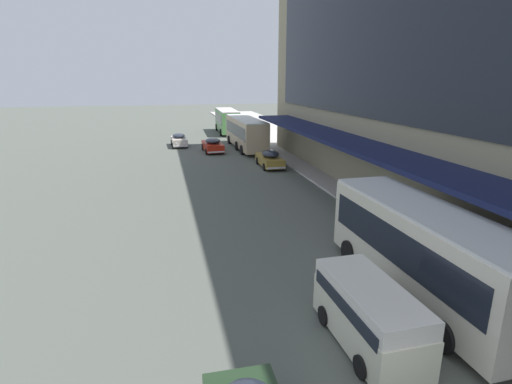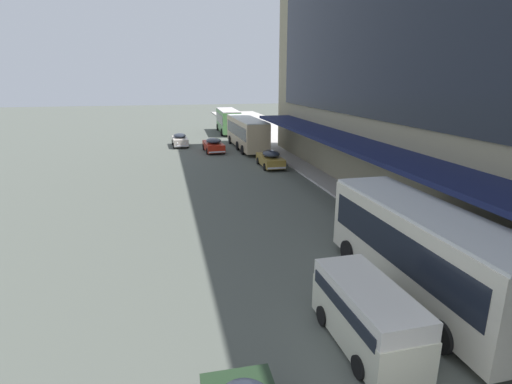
% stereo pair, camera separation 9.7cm
% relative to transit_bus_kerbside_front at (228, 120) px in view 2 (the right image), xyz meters
% --- Properties ---
extents(transit_bus_kerbside_front, '(3.03, 9.43, 3.39)m').
position_rel_transit_bus_kerbside_front_xyz_m(transit_bus_kerbside_front, '(0.00, 0.00, 0.00)').
color(transit_bus_kerbside_front, '#55924F').
rests_on(transit_bus_kerbside_front, ground).
extents(transit_bus_kerbside_rear, '(2.88, 9.54, 3.42)m').
position_rel_transit_bus_kerbside_front_xyz_m(transit_bus_kerbside_rear, '(-0.39, -46.89, 0.02)').
color(transit_bus_kerbside_rear, beige).
rests_on(transit_bus_kerbside_rear, ground).
extents(transit_bus_kerbside_far, '(2.86, 11.55, 3.45)m').
position_rel_transit_bus_kerbside_front_xyz_m(transit_bus_kerbside_far, '(-0.08, -13.84, 0.03)').
color(transit_bus_kerbside_far, tan).
rests_on(transit_bus_kerbside_far, ground).
extents(sedan_trailing_mid, '(1.90, 4.40, 1.50)m').
position_rel_transit_bus_kerbside_front_xyz_m(sedan_trailing_mid, '(-7.47, -10.42, -1.19)').
color(sedan_trailing_mid, beige).
rests_on(sedan_trailing_mid, ground).
extents(sedan_trailing_near, '(2.10, 4.72, 1.53)m').
position_rel_transit_bus_kerbside_front_xyz_m(sedan_trailing_near, '(-4.06, -15.10, -1.18)').
color(sedan_trailing_near, '#AD2313').
rests_on(sedan_trailing_near, ground).
extents(sedan_lead_near, '(1.88, 4.61, 1.57)m').
position_rel_transit_bus_kerbside_front_xyz_m(sedan_lead_near, '(0.04, -23.99, -1.17)').
color(sedan_lead_near, olive).
rests_on(sedan_lead_near, ground).
extents(vw_van, '(1.97, 4.58, 1.96)m').
position_rel_transit_bus_kerbside_front_xyz_m(vw_van, '(-3.65, -48.90, -0.84)').
color(vw_van, beige).
rests_on(vw_van, ground).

